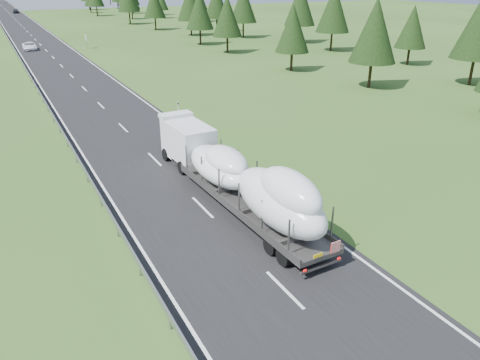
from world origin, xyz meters
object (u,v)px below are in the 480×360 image
boat_truck (238,174)px  distant_van (30,46)px  distant_car_dark (16,11)px  highway_sign (86,39)px

boat_truck → distant_van: bearing=93.4°
boat_truck → distant_car_dark: (0.41, 176.77, -1.38)m
highway_sign → distant_van: 10.29m
distant_van → boat_truck: bearing=-85.3°
highway_sign → distant_van: size_ratio=0.52×
distant_car_dark → distant_van: bearing=-95.6°
highway_sign → distant_car_dark: highway_sign is taller
distant_car_dark → boat_truck: bearing=-93.0°
highway_sign → distant_car_dark: bearing=92.7°
highway_sign → distant_van: highway_sign is taller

